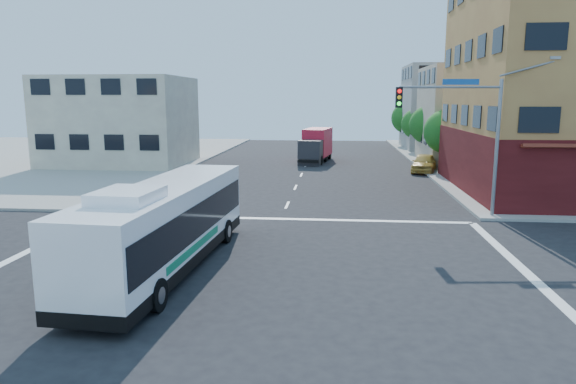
{
  "coord_description": "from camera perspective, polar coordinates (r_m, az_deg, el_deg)",
  "views": [
    {
      "loc": [
        2.74,
        -15.81,
        6.02
      ],
      "look_at": [
        0.85,
        4.42,
        2.33
      ],
      "focal_mm": 32.0,
      "sensor_mm": 36.0,
      "label": 1
    }
  ],
  "objects": [
    {
      "name": "ground",
      "position": [
        17.14,
        -4.27,
        -10.31
      ],
      "size": [
        120.0,
        120.0,
        0.0
      ],
      "primitive_type": "plane",
      "color": "black",
      "rests_on": "ground"
    },
    {
      "name": "parked_car",
      "position": [
        44.27,
        14.88,
        3.13
      ],
      "size": [
        2.89,
        4.81,
        1.53
      ],
      "primitive_type": "imported",
      "rotation": [
        0.0,
        0.0,
        -0.25
      ],
      "color": "gold",
      "rests_on": "ground"
    },
    {
      "name": "box_truck",
      "position": [
        49.86,
        3.12,
        5.13
      ],
      "size": [
        3.1,
        7.3,
        3.18
      ],
      "rotation": [
        0.0,
        0.0,
        -0.16
      ],
      "color": "#242428",
      "rests_on": "ground"
    },
    {
      "name": "street_tree_d",
      "position": [
        68.38,
        13.18,
        8.23
      ],
      "size": [
        4.0,
        4.0,
        6.03
      ],
      "color": "#342412",
      "rests_on": "ground"
    },
    {
      "name": "building_west",
      "position": [
        49.91,
        -18.14,
        7.48
      ],
      "size": [
        12.06,
        10.06,
        8.0
      ],
      "color": "beige",
      "rests_on": "ground"
    },
    {
      "name": "street_tree_c",
      "position": [
        60.49,
        14.18,
        7.56
      ],
      "size": [
        3.4,
        3.4,
        5.29
      ],
      "color": "#342412",
      "rests_on": "ground"
    },
    {
      "name": "street_tree_a",
      "position": [
        44.75,
        17.27,
        6.72
      ],
      "size": [
        3.6,
        3.6,
        5.53
      ],
      "color": "#342412",
      "rests_on": "ground"
    },
    {
      "name": "transit_bus",
      "position": [
        18.7,
        -13.38,
        -3.49
      ],
      "size": [
        3.13,
        11.57,
        3.39
      ],
      "rotation": [
        0.0,
        0.0,
        -0.06
      ],
      "color": "black",
      "rests_on": "ground"
    },
    {
      "name": "signal_mast_ne",
      "position": [
        27.2,
        18.99,
        7.55
      ],
      "size": [
        7.91,
        1.13,
        8.07
      ],
      "color": "gray",
      "rests_on": "ground"
    },
    {
      "name": "building_east_far",
      "position": [
        65.37,
        18.15,
        8.9
      ],
      "size": [
        12.06,
        10.06,
        10.0
      ],
      "color": "gray",
      "rests_on": "ground"
    },
    {
      "name": "building_east_near",
      "position": [
        51.81,
        21.51,
        7.91
      ],
      "size": [
        12.06,
        10.06,
        9.0
      ],
      "color": "#BDAA91",
      "rests_on": "ground"
    },
    {
      "name": "street_tree_b",
      "position": [
        52.59,
        15.51,
        7.45
      ],
      "size": [
        3.8,
        3.8,
        5.79
      ],
      "color": "#342412",
      "rests_on": "ground"
    }
  ]
}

